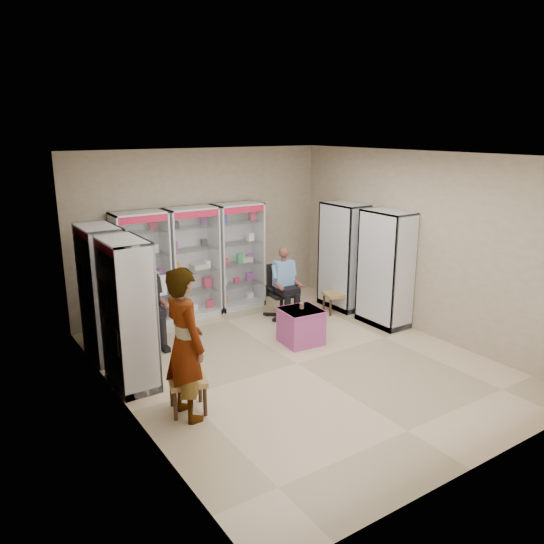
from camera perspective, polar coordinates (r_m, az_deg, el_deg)
floor at (r=7.91m, az=2.70°, el=-9.79°), size 6.00×6.00×0.00m
room_shell at (r=7.30m, az=2.90°, el=4.35°), size 5.02×6.02×3.01m
cabinet_back_left at (r=9.30m, az=-13.82°, el=0.19°), size 0.90×0.50×2.00m
cabinet_back_mid at (r=9.64m, az=-8.53°, el=1.01°), size 0.90×0.50×2.00m
cabinet_back_right at (r=10.07m, az=-3.63°, el=1.75°), size 0.90×0.50×2.00m
cabinet_right_far at (r=10.09m, az=7.67°, el=1.68°), size 0.90×0.50×2.00m
cabinet_right_near at (r=9.32m, az=12.09°, el=0.33°), size 0.90×0.50×2.00m
cabinet_left_far at (r=8.18m, az=-17.70°, el=-2.16°), size 0.90×0.50×2.00m
cabinet_left_near at (r=7.18m, az=-15.22°, el=-4.41°), size 0.90×0.50×2.00m
wooden_chair at (r=8.72m, az=-13.50°, el=-4.46°), size 0.42×0.42×0.94m
seated_customer at (r=8.61m, az=-13.46°, el=-3.30°), size 0.44×0.60×1.34m
office_chair at (r=9.59m, az=1.03°, el=-2.10°), size 0.58×0.58×0.97m
seated_shopkeeper at (r=9.51m, az=1.20°, el=-1.41°), size 0.46×0.60×1.24m
pink_trunk at (r=8.52m, az=3.13°, el=-5.85°), size 0.64×0.62×0.57m
tea_glass at (r=8.44m, az=3.22°, el=-3.66°), size 0.07×0.07×0.09m
woven_stool_a at (r=9.98m, az=6.75°, el=-3.29°), size 0.47×0.47×0.38m
woven_stool_b at (r=6.68m, az=-9.03°, el=-12.85°), size 0.55×0.55×0.44m
standing_man at (r=6.28m, az=-9.34°, el=-7.64°), size 0.48×0.70×1.85m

